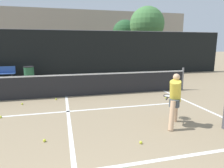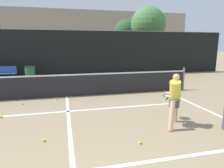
# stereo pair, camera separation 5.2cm
# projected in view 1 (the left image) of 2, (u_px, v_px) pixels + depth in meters

# --- Properties ---
(court_service_line) EXTENTS (8.25, 0.10, 0.01)m
(court_service_line) POSITION_uv_depth(u_px,v_px,m) (68.00, 111.00, 6.53)
(court_service_line) COLOR white
(court_service_line) RESTS_ON ground
(court_center_mark) EXTENTS (0.10, 5.24, 0.01)m
(court_center_mark) POSITION_uv_depth(u_px,v_px,m) (69.00, 119.00, 5.90)
(court_center_mark) COLOR white
(court_center_mark) RESTS_ON ground
(court_sideline_right) EXTENTS (0.10, 6.24, 0.01)m
(court_sideline_right) POSITION_uv_depth(u_px,v_px,m) (200.00, 107.00, 6.98)
(court_sideline_right) COLOR white
(court_sideline_right) RESTS_ON ground
(net) EXTENTS (11.09, 0.09, 1.07)m
(net) POSITION_uv_depth(u_px,v_px,m) (66.00, 85.00, 8.29)
(net) COLOR slate
(net) RESTS_ON ground
(fence_back) EXTENTS (24.00, 0.06, 3.10)m
(fence_back) POSITION_uv_depth(u_px,v_px,m) (63.00, 54.00, 13.21)
(fence_back) COLOR black
(fence_back) RESTS_ON ground
(player_practicing) EXTENTS (0.72, 1.15, 1.41)m
(player_practicing) POSITION_uv_depth(u_px,v_px,m) (175.00, 98.00, 5.32)
(player_practicing) COLOR #DBAD84
(player_practicing) RESTS_ON ground
(tennis_ball_scattered_1) EXTENTS (0.07, 0.07, 0.07)m
(tennis_ball_scattered_1) POSITION_uv_depth(u_px,v_px,m) (56.00, 99.00, 7.89)
(tennis_ball_scattered_1) COLOR #D1E033
(tennis_ball_scattered_1) RESTS_ON ground
(tennis_ball_scattered_2) EXTENTS (0.07, 0.07, 0.07)m
(tennis_ball_scattered_2) POSITION_uv_depth(u_px,v_px,m) (44.00, 140.00, 4.50)
(tennis_ball_scattered_2) COLOR #D1E033
(tennis_ball_scattered_2) RESTS_ON ground
(tennis_ball_scattered_6) EXTENTS (0.07, 0.07, 0.07)m
(tennis_ball_scattered_6) POSITION_uv_depth(u_px,v_px,m) (22.00, 104.00, 7.27)
(tennis_ball_scattered_6) COLOR #D1E033
(tennis_ball_scattered_6) RESTS_ON ground
(tennis_ball_scattered_8) EXTENTS (0.07, 0.07, 0.07)m
(tennis_ball_scattered_8) POSITION_uv_depth(u_px,v_px,m) (1.00, 117.00, 5.96)
(tennis_ball_scattered_8) COLOR #D1E033
(tennis_ball_scattered_8) RESTS_ON ground
(tennis_ball_scattered_9) EXTENTS (0.07, 0.07, 0.07)m
(tennis_ball_scattered_9) POSITION_uv_depth(u_px,v_px,m) (166.00, 98.00, 8.11)
(tennis_ball_scattered_9) COLOR #D1E033
(tennis_ball_scattered_9) RESTS_ON ground
(tennis_ball_scattered_10) EXTENTS (0.07, 0.07, 0.07)m
(tennis_ball_scattered_10) POSITION_uv_depth(u_px,v_px,m) (141.00, 142.00, 4.41)
(tennis_ball_scattered_10) COLOR #D1E033
(tennis_ball_scattered_10) RESTS_ON ground
(trash_bin) EXTENTS (0.61, 0.61, 0.85)m
(trash_bin) POSITION_uv_depth(u_px,v_px,m) (29.00, 73.00, 12.12)
(trash_bin) COLOR #28603D
(trash_bin) RESTS_ON ground
(parked_car) EXTENTS (1.88, 4.68, 1.54)m
(parked_car) POSITION_uv_depth(u_px,v_px,m) (117.00, 62.00, 17.28)
(parked_car) COLOR maroon
(parked_car) RESTS_ON ground
(tree_west) EXTENTS (2.83, 2.83, 4.97)m
(tree_west) POSITION_uv_depth(u_px,v_px,m) (125.00, 32.00, 23.18)
(tree_west) COLOR brown
(tree_west) RESTS_ON ground
(tree_mid) EXTENTS (3.19, 3.19, 5.60)m
(tree_mid) POSITION_uv_depth(u_px,v_px,m) (147.00, 24.00, 18.49)
(tree_mid) COLOR brown
(tree_mid) RESTS_ON ground
(building_far) EXTENTS (36.00, 2.40, 6.68)m
(building_far) POSITION_uv_depth(u_px,v_px,m) (61.00, 36.00, 27.22)
(building_far) COLOR gray
(building_far) RESTS_ON ground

